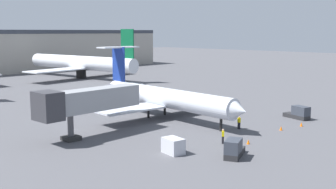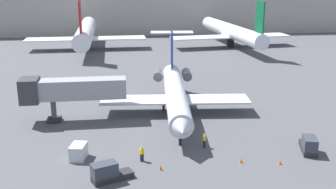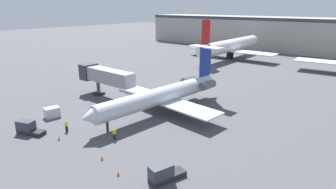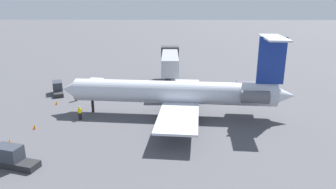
{
  "view_description": "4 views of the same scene",
  "coord_description": "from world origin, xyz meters",
  "px_view_note": "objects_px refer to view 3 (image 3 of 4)",
  "views": [
    {
      "loc": [
        -42.2,
        -36.05,
        12.52
      ],
      "look_at": [
        -1.47,
        3.11,
        3.99
      ],
      "focal_mm": 44.81,
      "sensor_mm": 36.0,
      "label": 1
    },
    {
      "loc": [
        -6.62,
        -48.71,
        19.24
      ],
      "look_at": [
        -0.59,
        4.42,
        3.36
      ],
      "focal_mm": 44.13,
      "sensor_mm": 36.0,
      "label": 2
    },
    {
      "loc": [
        30.1,
        -27.08,
        17.24
      ],
      "look_at": [
        1.64,
        6.09,
        3.34
      ],
      "focal_mm": 29.79,
      "sensor_mm": 36.0,
      "label": 3
    },
    {
      "loc": [
        37.55,
        5.76,
        14.11
      ],
      "look_at": [
        -0.19,
        4.87,
        2.5
      ],
      "focal_mm": 32.84,
      "sensor_mm": 36.0,
      "label": 4
    }
  ],
  "objects_px": {
    "parked_airliner_west_end": "(230,46)",
    "jet_bridge": "(103,75)",
    "traffic_cone_mid": "(102,158)",
    "baggage_tug_trailing": "(28,128)",
    "traffic_cone_near": "(118,174)",
    "traffic_cone_far": "(59,138)",
    "baggage_tug_lead": "(164,174)",
    "regional_jet": "(165,94)",
    "ground_crew_marshaller": "(114,134)",
    "cargo_container_uld": "(52,112)",
    "ground_crew_loader": "(66,126)"
  },
  "relations": [
    {
      "from": "regional_jet",
      "to": "traffic_cone_near",
      "type": "distance_m",
      "value": 19.79
    },
    {
      "from": "regional_jet",
      "to": "traffic_cone_far",
      "type": "relative_size",
      "value": 53.53
    },
    {
      "from": "ground_crew_loader",
      "to": "baggage_tug_trailing",
      "type": "distance_m",
      "value": 5.21
    },
    {
      "from": "regional_jet",
      "to": "baggage_tug_trailing",
      "type": "distance_m",
      "value": 21.19
    },
    {
      "from": "baggage_tug_trailing",
      "to": "traffic_cone_far",
      "type": "height_order",
      "value": "baggage_tug_trailing"
    },
    {
      "from": "regional_jet",
      "to": "baggage_tug_lead",
      "type": "distance_m",
      "value": 19.98
    },
    {
      "from": "cargo_container_uld",
      "to": "traffic_cone_near",
      "type": "distance_m",
      "value": 21.31
    },
    {
      "from": "jet_bridge",
      "to": "ground_crew_marshaller",
      "type": "distance_m",
      "value": 20.01
    },
    {
      "from": "ground_crew_loader",
      "to": "traffic_cone_near",
      "type": "relative_size",
      "value": 3.07
    },
    {
      "from": "ground_crew_loader",
      "to": "cargo_container_uld",
      "type": "bearing_deg",
      "value": 168.45
    },
    {
      "from": "parked_airliner_west_end",
      "to": "baggage_tug_trailing",
      "type": "bearing_deg",
      "value": -84.11
    },
    {
      "from": "cargo_container_uld",
      "to": "baggage_tug_lead",
      "type": "bearing_deg",
      "value": -2.73
    },
    {
      "from": "baggage_tug_lead",
      "to": "parked_airliner_west_end",
      "type": "distance_m",
      "value": 73.56
    },
    {
      "from": "traffic_cone_mid",
      "to": "traffic_cone_near",
      "type": "bearing_deg",
      "value": -11.83
    },
    {
      "from": "baggage_tug_lead",
      "to": "cargo_container_uld",
      "type": "bearing_deg",
      "value": 177.27
    },
    {
      "from": "traffic_cone_mid",
      "to": "traffic_cone_far",
      "type": "xyz_separation_m",
      "value": [
        -8.56,
        -0.67,
        0.0
      ]
    },
    {
      "from": "regional_jet",
      "to": "baggage_tug_trailing",
      "type": "bearing_deg",
      "value": -115.15
    },
    {
      "from": "jet_bridge",
      "to": "baggage_tug_lead",
      "type": "xyz_separation_m",
      "value": [
        27.72,
        -13.45,
        -3.48
      ]
    },
    {
      "from": "regional_jet",
      "to": "ground_crew_marshaller",
      "type": "distance_m",
      "value": 12.68
    },
    {
      "from": "baggage_tug_trailing",
      "to": "parked_airliner_west_end",
      "type": "height_order",
      "value": "parked_airliner_west_end"
    },
    {
      "from": "traffic_cone_mid",
      "to": "traffic_cone_far",
      "type": "distance_m",
      "value": 8.58
    },
    {
      "from": "jet_bridge",
      "to": "cargo_container_uld",
      "type": "bearing_deg",
      "value": -78.52
    },
    {
      "from": "baggage_tug_trailing",
      "to": "traffic_cone_mid",
      "type": "bearing_deg",
      "value": 9.77
    },
    {
      "from": "baggage_tug_trailing",
      "to": "traffic_cone_near",
      "type": "height_order",
      "value": "baggage_tug_trailing"
    },
    {
      "from": "traffic_cone_near",
      "to": "traffic_cone_far",
      "type": "relative_size",
      "value": 1.0
    },
    {
      "from": "traffic_cone_mid",
      "to": "parked_airliner_west_end",
      "type": "relative_size",
      "value": 0.02
    },
    {
      "from": "parked_airliner_west_end",
      "to": "jet_bridge",
      "type": "bearing_deg",
      "value": -88.28
    },
    {
      "from": "baggage_tug_lead",
      "to": "baggage_tug_trailing",
      "type": "height_order",
      "value": "same"
    },
    {
      "from": "cargo_container_uld",
      "to": "ground_crew_loader",
      "type": "bearing_deg",
      "value": -11.55
    },
    {
      "from": "baggage_tug_lead",
      "to": "cargo_container_uld",
      "type": "height_order",
      "value": "baggage_tug_lead"
    },
    {
      "from": "ground_crew_marshaller",
      "to": "traffic_cone_far",
      "type": "xyz_separation_m",
      "value": [
        -5.51,
        -5.02,
        -0.58
      ]
    },
    {
      "from": "jet_bridge",
      "to": "cargo_container_uld",
      "type": "xyz_separation_m",
      "value": [
        2.49,
        -12.25,
        -3.5
      ]
    },
    {
      "from": "baggage_tug_trailing",
      "to": "traffic_cone_near",
      "type": "xyz_separation_m",
      "value": [
        17.7,
        1.55,
        -0.56
      ]
    },
    {
      "from": "traffic_cone_far",
      "to": "baggage_tug_lead",
      "type": "bearing_deg",
      "value": 8.07
    },
    {
      "from": "ground_crew_marshaller",
      "to": "baggage_tug_lead",
      "type": "distance_m",
      "value": 11.55
    },
    {
      "from": "ground_crew_loader",
      "to": "parked_airliner_west_end",
      "type": "xyz_separation_m",
      "value": [
        -10.82,
        67.53,
        3.51
      ]
    },
    {
      "from": "baggage_tug_trailing",
      "to": "traffic_cone_far",
      "type": "distance_m",
      "value": 5.52
    },
    {
      "from": "jet_bridge",
      "to": "ground_crew_loader",
      "type": "xyz_separation_m",
      "value": [
        9.2,
        -13.62,
        -3.46
      ]
    },
    {
      "from": "ground_crew_marshaller",
      "to": "traffic_cone_mid",
      "type": "bearing_deg",
      "value": -54.94
    },
    {
      "from": "ground_crew_loader",
      "to": "traffic_cone_near",
      "type": "distance_m",
      "value": 14.46
    },
    {
      "from": "ground_crew_loader",
      "to": "cargo_container_uld",
      "type": "xyz_separation_m",
      "value": [
        -6.71,
        1.37,
        -0.04
      ]
    },
    {
      "from": "traffic_cone_near",
      "to": "traffic_cone_mid",
      "type": "bearing_deg",
      "value": 168.17
    },
    {
      "from": "cargo_container_uld",
      "to": "traffic_cone_far",
      "type": "bearing_deg",
      "value": -22.84
    },
    {
      "from": "ground_crew_marshaller",
      "to": "traffic_cone_mid",
      "type": "distance_m",
      "value": 5.34
    },
    {
      "from": "baggage_tug_trailing",
      "to": "jet_bridge",
      "type": "bearing_deg",
      "value": 108.18
    },
    {
      "from": "cargo_container_uld",
      "to": "traffic_cone_mid",
      "type": "xyz_separation_m",
      "value": [
        17.04,
        -2.9,
        -0.54
      ]
    },
    {
      "from": "parked_airliner_west_end",
      "to": "traffic_cone_far",
      "type": "bearing_deg",
      "value": -79.76
    },
    {
      "from": "ground_crew_marshaller",
      "to": "traffic_cone_near",
      "type": "height_order",
      "value": "ground_crew_marshaller"
    },
    {
      "from": "traffic_cone_mid",
      "to": "parked_airliner_west_end",
      "type": "xyz_separation_m",
      "value": [
        -21.15,
        69.07,
        4.1
      ]
    },
    {
      "from": "jet_bridge",
      "to": "traffic_cone_near",
      "type": "relative_size",
      "value": 25.06
    }
  ]
}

